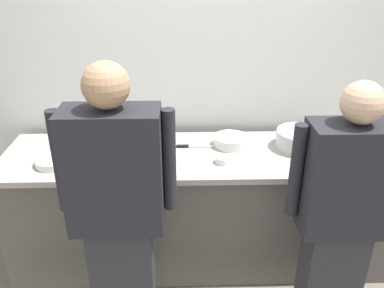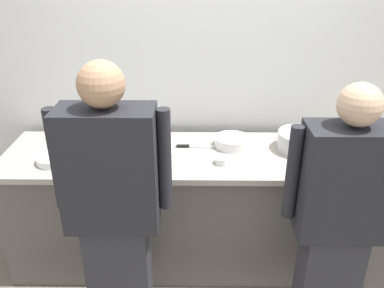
{
  "view_description": "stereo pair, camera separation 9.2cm",
  "coord_description": "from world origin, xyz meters",
  "px_view_note": "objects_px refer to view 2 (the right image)",
  "views": [
    {
      "loc": [
        -0.21,
        -2.1,
        2.15
      ],
      "look_at": [
        -0.14,
        0.34,
        0.99
      ],
      "focal_mm": 37.6,
      "sensor_mm": 36.0,
      "label": 1
    },
    {
      "loc": [
        -0.12,
        -2.1,
        2.15
      ],
      "look_at": [
        -0.14,
        0.34,
        0.99
      ],
      "focal_mm": 37.6,
      "sensor_mm": 36.0,
      "label": 2
    }
  ],
  "objects_px": {
    "sheet_tray": "(140,152)",
    "ramekin_green_sauce": "(74,142)",
    "squeeze_bottle_primary": "(353,155)",
    "deli_cup": "(371,158)",
    "ramekin_red_sauce": "(222,160)",
    "chefs_knife": "(193,146)",
    "chef_center": "(338,220)",
    "squeeze_bottle_secondary": "(353,133)",
    "plate_stack_rear": "(56,158)",
    "chef_near_left": "(114,210)",
    "plate_stack_front": "(232,142)",
    "mixing_bowl_steel": "(302,141)"
  },
  "relations": [
    {
      "from": "ramekin_green_sauce",
      "to": "squeeze_bottle_primary",
      "type": "bearing_deg",
      "value": -9.43
    },
    {
      "from": "squeeze_bottle_primary",
      "to": "plate_stack_rear",
      "type": "bearing_deg",
      "value": 178.26
    },
    {
      "from": "squeeze_bottle_secondary",
      "to": "ramekin_green_sauce",
      "type": "relative_size",
      "value": 1.96
    },
    {
      "from": "chef_center",
      "to": "chefs_knife",
      "type": "xyz_separation_m",
      "value": [
        -0.79,
        0.8,
        0.05
      ]
    },
    {
      "from": "plate_stack_front",
      "to": "plate_stack_rear",
      "type": "bearing_deg",
      "value": -168.11
    },
    {
      "from": "squeeze_bottle_primary",
      "to": "sheet_tray",
      "type": "bearing_deg",
      "value": 172.4
    },
    {
      "from": "ramekin_green_sauce",
      "to": "sheet_tray",
      "type": "bearing_deg",
      "value": -14.48
    },
    {
      "from": "chef_center",
      "to": "plate_stack_front",
      "type": "distance_m",
      "value": 0.97
    },
    {
      "from": "sheet_tray",
      "to": "ramekin_red_sauce",
      "type": "distance_m",
      "value": 0.57
    },
    {
      "from": "squeeze_bottle_primary",
      "to": "ramekin_green_sauce",
      "type": "height_order",
      "value": "squeeze_bottle_primary"
    },
    {
      "from": "plate_stack_rear",
      "to": "ramekin_green_sauce",
      "type": "xyz_separation_m",
      "value": [
        0.05,
        0.25,
        -0.0
      ]
    },
    {
      "from": "mixing_bowl_steel",
      "to": "ramekin_green_sauce",
      "type": "relative_size",
      "value": 3.63
    },
    {
      "from": "ramekin_red_sauce",
      "to": "deli_cup",
      "type": "bearing_deg",
      "value": -1.51
    },
    {
      "from": "chef_near_left",
      "to": "sheet_tray",
      "type": "distance_m",
      "value": 0.7
    },
    {
      "from": "sheet_tray",
      "to": "ramekin_green_sauce",
      "type": "xyz_separation_m",
      "value": [
        -0.49,
        0.13,
        0.01
      ]
    },
    {
      "from": "chef_center",
      "to": "sheet_tray",
      "type": "distance_m",
      "value": 1.35
    },
    {
      "from": "squeeze_bottle_secondary",
      "to": "plate_stack_front",
      "type": "bearing_deg",
      "value": -177.54
    },
    {
      "from": "plate_stack_front",
      "to": "squeeze_bottle_primary",
      "type": "xyz_separation_m",
      "value": [
        0.74,
        -0.31,
        0.06
      ]
    },
    {
      "from": "plate_stack_rear",
      "to": "chefs_knife",
      "type": "bearing_deg",
      "value": 14.21
    },
    {
      "from": "plate_stack_front",
      "to": "deli_cup",
      "type": "relative_size",
      "value": 2.28
    },
    {
      "from": "mixing_bowl_steel",
      "to": "squeeze_bottle_primary",
      "type": "distance_m",
      "value": 0.37
    },
    {
      "from": "mixing_bowl_steel",
      "to": "chef_near_left",
      "type": "bearing_deg",
      "value": -146.74
    },
    {
      "from": "mixing_bowl_steel",
      "to": "deli_cup",
      "type": "height_order",
      "value": "mixing_bowl_steel"
    },
    {
      "from": "chef_near_left",
      "to": "squeeze_bottle_secondary",
      "type": "bearing_deg",
      "value": 28.83
    },
    {
      "from": "chef_center",
      "to": "mixing_bowl_steel",
      "type": "distance_m",
      "value": 0.78
    },
    {
      "from": "ramekin_red_sauce",
      "to": "chefs_knife",
      "type": "bearing_deg",
      "value": 128.82
    },
    {
      "from": "squeeze_bottle_primary",
      "to": "chef_near_left",
      "type": "bearing_deg",
      "value": -160.33
    },
    {
      "from": "chef_near_left",
      "to": "chef_center",
      "type": "xyz_separation_m",
      "value": [
        1.2,
        -0.0,
        -0.06
      ]
    },
    {
      "from": "plate_stack_rear",
      "to": "sheet_tray",
      "type": "relative_size",
      "value": 0.54
    },
    {
      "from": "chef_center",
      "to": "plate_stack_rear",
      "type": "distance_m",
      "value": 1.79
    },
    {
      "from": "chef_near_left",
      "to": "plate_stack_front",
      "type": "distance_m",
      "value": 1.08
    },
    {
      "from": "sheet_tray",
      "to": "ramekin_red_sauce",
      "type": "bearing_deg",
      "value": -13.78
    },
    {
      "from": "ramekin_green_sauce",
      "to": "chef_center",
      "type": "bearing_deg",
      "value": -26.73
    },
    {
      "from": "chef_center",
      "to": "mixing_bowl_steel",
      "type": "relative_size",
      "value": 4.67
    },
    {
      "from": "ramekin_green_sauce",
      "to": "chefs_knife",
      "type": "height_order",
      "value": "ramekin_green_sauce"
    },
    {
      "from": "sheet_tray",
      "to": "squeeze_bottle_secondary",
      "type": "height_order",
      "value": "squeeze_bottle_secondary"
    },
    {
      "from": "plate_stack_rear",
      "to": "ramekin_red_sauce",
      "type": "distance_m",
      "value": 1.1
    },
    {
      "from": "squeeze_bottle_primary",
      "to": "deli_cup",
      "type": "distance_m",
      "value": 0.14
    },
    {
      "from": "mixing_bowl_steel",
      "to": "ramekin_red_sauce",
      "type": "height_order",
      "value": "mixing_bowl_steel"
    },
    {
      "from": "plate_stack_rear",
      "to": "squeeze_bottle_secondary",
      "type": "height_order",
      "value": "squeeze_bottle_secondary"
    },
    {
      "from": "mixing_bowl_steel",
      "to": "sheet_tray",
      "type": "relative_size",
      "value": 0.75
    },
    {
      "from": "chefs_knife",
      "to": "plate_stack_front",
      "type": "bearing_deg",
      "value": 4.12
    },
    {
      "from": "chef_center",
      "to": "squeeze_bottle_primary",
      "type": "relative_size",
      "value": 8.31
    },
    {
      "from": "plate_stack_front",
      "to": "squeeze_bottle_primary",
      "type": "distance_m",
      "value": 0.81
    },
    {
      "from": "chef_near_left",
      "to": "mixing_bowl_steel",
      "type": "xyz_separation_m",
      "value": [
        1.18,
        0.78,
        0.05
      ]
    },
    {
      "from": "chef_center",
      "to": "deli_cup",
      "type": "xyz_separation_m",
      "value": [
        0.37,
        0.54,
        0.1
      ]
    },
    {
      "from": "chef_near_left",
      "to": "sheet_tray",
      "type": "bearing_deg",
      "value": 85.88
    },
    {
      "from": "ramekin_red_sauce",
      "to": "chefs_knife",
      "type": "height_order",
      "value": "ramekin_red_sauce"
    },
    {
      "from": "sheet_tray",
      "to": "squeeze_bottle_primary",
      "type": "height_order",
      "value": "squeeze_bottle_primary"
    },
    {
      "from": "plate_stack_rear",
      "to": "squeeze_bottle_primary",
      "type": "bearing_deg",
      "value": -1.74
    }
  ]
}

